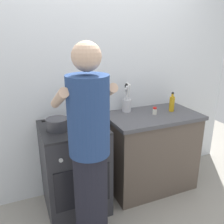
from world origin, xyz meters
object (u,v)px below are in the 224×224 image
mixing_bowl (86,119)px  oil_bottle (172,103)px  pot (57,124)px  spice_bottle (155,111)px  utensil_crock (127,103)px  person (90,158)px  stove_range (74,168)px

mixing_bowl → oil_bottle: oil_bottle is taller
pot → spice_bottle: pot is taller
utensil_crock → person: (-0.69, -0.77, -0.14)m
utensil_crock → spice_bottle: 0.32m
pot → mixing_bowl: size_ratio=1.02×
spice_bottle → person: person is taller
mixing_bowl → spice_bottle: size_ratio=3.28×
mixing_bowl → person: 0.59m
pot → spice_bottle: 1.05m
oil_bottle → stove_range: bearing=-179.2°
stove_range → mixing_bowl: mixing_bowl is taller
spice_bottle → person: bearing=-148.9°
mixing_bowl → utensil_crock: bearing=20.8°
utensil_crock → spice_bottle: size_ratio=4.07×
pot → oil_bottle: oil_bottle is taller
pot → person: (0.13, -0.54, -0.09)m
stove_range → person: person is taller
pot → oil_bottle: 1.29m
mixing_bowl → pot: bearing=-174.9°
pot → mixing_bowl: 0.28m
spice_bottle → mixing_bowl: bearing=179.5°
stove_range → utensil_crock: utensil_crock is taller
utensil_crock → oil_bottle: 0.51m
stove_range → spice_bottle: spice_bottle is taller
person → utensil_crock: bearing=48.2°
person → spice_bottle: bearing=31.1°
pot → spice_bottle: bearing=1.0°
mixing_bowl → spice_bottle: 0.77m
pot → stove_range: bearing=10.7°
stove_range → mixing_bowl: (0.14, -0.00, 0.50)m
utensil_crock → oil_bottle: bearing=-21.5°
pot → mixing_bowl: (0.28, 0.03, -0.00)m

